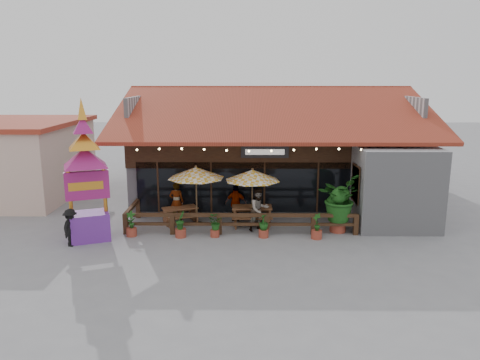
{
  "coord_description": "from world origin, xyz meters",
  "views": [
    {
      "loc": [
        -1.42,
        -19.49,
        6.57
      ],
      "look_at": [
        -1.64,
        1.5,
        1.93
      ],
      "focal_mm": 35.0,
      "sensor_mm": 36.0,
      "label": 1
    }
  ],
  "objects_px": {
    "thai_sign_tower": "(85,161)",
    "picnic_table_right": "(252,212)",
    "tropical_plant": "(339,199)",
    "pedestrian": "(71,228)",
    "picnic_table_left": "(180,213)",
    "umbrella_left": "(196,173)",
    "umbrella_right": "(252,175)"
  },
  "relations": [
    {
      "from": "picnic_table_left",
      "to": "thai_sign_tower",
      "type": "distance_m",
      "value": 4.94
    },
    {
      "from": "picnic_table_left",
      "to": "umbrella_right",
      "type": "bearing_deg",
      "value": -4.88
    },
    {
      "from": "umbrella_left",
      "to": "thai_sign_tower",
      "type": "height_order",
      "value": "thai_sign_tower"
    },
    {
      "from": "picnic_table_right",
      "to": "picnic_table_left",
      "type": "bearing_deg",
      "value": 176.5
    },
    {
      "from": "umbrella_left",
      "to": "thai_sign_tower",
      "type": "xyz_separation_m",
      "value": [
        -4.18,
        -2.14,
        0.91
      ]
    },
    {
      "from": "umbrella_left",
      "to": "picnic_table_left",
      "type": "height_order",
      "value": "umbrella_left"
    },
    {
      "from": "umbrella_right",
      "to": "picnic_table_right",
      "type": "relative_size",
      "value": 1.69
    },
    {
      "from": "picnic_table_left",
      "to": "picnic_table_right",
      "type": "distance_m",
      "value": 3.3
    },
    {
      "from": "picnic_table_right",
      "to": "pedestrian",
      "type": "relative_size",
      "value": 1.19
    },
    {
      "from": "picnic_table_right",
      "to": "thai_sign_tower",
      "type": "xyz_separation_m",
      "value": [
        -6.69,
        -2.06,
        2.71
      ]
    },
    {
      "from": "umbrella_left",
      "to": "picnic_table_left",
      "type": "bearing_deg",
      "value": 171.16
    },
    {
      "from": "picnic_table_right",
      "to": "tropical_plant",
      "type": "bearing_deg",
      "value": -14.0
    },
    {
      "from": "umbrella_left",
      "to": "pedestrian",
      "type": "bearing_deg",
      "value": -148.52
    },
    {
      "from": "picnic_table_left",
      "to": "pedestrian",
      "type": "bearing_deg",
      "value": -142.55
    },
    {
      "from": "thai_sign_tower",
      "to": "picnic_table_right",
      "type": "bearing_deg",
      "value": 17.09
    },
    {
      "from": "tropical_plant",
      "to": "umbrella_right",
      "type": "bearing_deg",
      "value": 167.14
    },
    {
      "from": "umbrella_right",
      "to": "picnic_table_right",
      "type": "bearing_deg",
      "value": 97.08
    },
    {
      "from": "picnic_table_right",
      "to": "tropical_plant",
      "type": "xyz_separation_m",
      "value": [
        3.71,
        -0.93,
        0.89
      ]
    },
    {
      "from": "pedestrian",
      "to": "tropical_plant",
      "type": "bearing_deg",
      "value": -73.76
    },
    {
      "from": "picnic_table_right",
      "to": "pedestrian",
      "type": "height_order",
      "value": "pedestrian"
    },
    {
      "from": "picnic_table_left",
      "to": "pedestrian",
      "type": "height_order",
      "value": "pedestrian"
    },
    {
      "from": "thai_sign_tower",
      "to": "pedestrian",
      "type": "relative_size",
      "value": 4.11
    },
    {
      "from": "umbrella_right",
      "to": "picnic_table_right",
      "type": "height_order",
      "value": "umbrella_right"
    },
    {
      "from": "umbrella_right",
      "to": "picnic_table_left",
      "type": "relative_size",
      "value": 1.56
    },
    {
      "from": "pedestrian",
      "to": "picnic_table_right",
      "type": "bearing_deg",
      "value": -62.27
    },
    {
      "from": "picnic_table_left",
      "to": "tropical_plant",
      "type": "relative_size",
      "value": 0.76
    },
    {
      "from": "picnic_table_left",
      "to": "picnic_table_right",
      "type": "bearing_deg",
      "value": -3.5
    },
    {
      "from": "picnic_table_left",
      "to": "thai_sign_tower",
      "type": "bearing_deg",
      "value": -146.4
    },
    {
      "from": "picnic_table_left",
      "to": "tropical_plant",
      "type": "xyz_separation_m",
      "value": [
        7.0,
        -1.13,
        0.97
      ]
    },
    {
      "from": "umbrella_left",
      "to": "pedestrian",
      "type": "distance_m",
      "value": 5.74
    },
    {
      "from": "tropical_plant",
      "to": "picnic_table_right",
      "type": "bearing_deg",
      "value": 166.0
    },
    {
      "from": "tropical_plant",
      "to": "pedestrian",
      "type": "xyz_separation_m",
      "value": [
        -10.91,
        -1.87,
        -0.71
      ]
    }
  ]
}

